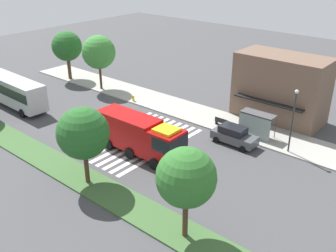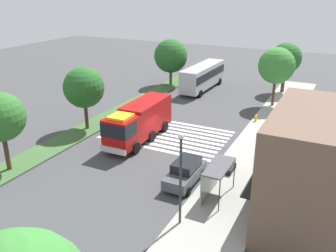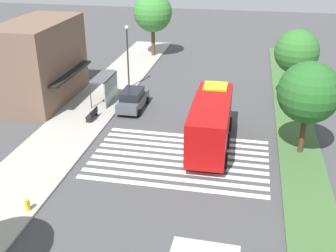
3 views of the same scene
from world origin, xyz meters
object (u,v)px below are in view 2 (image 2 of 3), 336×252
bench_near_shelter (230,166)px  median_tree_far_west (171,56)px  median_tree_west (84,88)px  sidewalk_tree_far_west (286,58)px  transit_bus (203,75)px  bus_stop_shelter (214,174)px  fire_hydrant (256,118)px  median_tree_center (0,117)px  parked_car_west (185,172)px  fire_truck (138,121)px  sidewalk_tree_west (277,66)px  street_lamp (181,172)px

bench_near_shelter → median_tree_far_west: bearing=-144.0°
median_tree_west → sidewalk_tree_far_west: bearing=145.9°
bench_near_shelter → median_tree_far_west: 28.31m
transit_bus → bus_stop_shelter: bearing=-155.9°
fire_hydrant → median_tree_center: bearing=-37.4°
bench_near_shelter → fire_hydrant: size_ratio=2.29×
parked_car_west → median_tree_west: bearing=-111.6°
median_tree_center → fire_hydrant: bearing=142.6°
fire_hydrant → bench_near_shelter: bearing=4.2°
parked_car_west → bench_near_shelter: (-3.08, 2.63, -0.34)m
transit_bus → median_tree_center: (30.40, -5.23, 2.58)m
bench_near_shelter → fire_truck: bearing=-103.0°
sidewalk_tree_far_west → fire_hydrant: bearing=-2.1°
sidewalk_tree_west → parked_car_west: bearing=-5.6°
transit_bus → street_lamp: street_lamp is taller
parked_car_west → sidewalk_tree_far_west: (-29.25, 2.20, 3.97)m
street_lamp → median_tree_west: median_tree_west is taller
median_tree_far_west → median_tree_west: size_ratio=1.05×
street_lamp → fire_hydrant: 20.86m
transit_bus → sidewalk_tree_west: size_ratio=1.51×
bench_near_shelter → median_tree_center: size_ratio=0.24×
bus_stop_shelter → median_tree_center: median_tree_center is taller
fire_hydrant → median_tree_far_west: bearing=-123.0°
fire_truck → median_tree_far_west: median_tree_far_west is taller
median_tree_far_west → median_tree_west: bearing=0.0°
bus_stop_shelter → median_tree_far_west: median_tree_far_west is taller
median_tree_west → transit_bus: bearing=165.5°
sidewalk_tree_west → transit_bus: bearing=-107.5°
street_lamp → sidewalk_tree_far_west: sidewalk_tree_far_west is taller
parked_car_west → bench_near_shelter: bearing=139.8°
bench_near_shelter → sidewalk_tree_west: (-19.25, -0.43, 4.59)m
fire_truck → sidewalk_tree_far_west: sidewalk_tree_far_west is taller
fire_hydrant → street_lamp: bearing=0.3°
bus_stop_shelter → street_lamp: size_ratio=0.56×
fire_truck → median_tree_far_west: size_ratio=1.38×
transit_bus → sidewalk_tree_far_west: sidewalk_tree_far_west is taller
sidewalk_tree_far_west → median_tree_far_west: size_ratio=1.01×
median_tree_far_west → median_tree_center: size_ratio=1.05×
transit_bus → median_tree_far_west: size_ratio=1.60×
transit_bus → sidewalk_tree_west: sidewalk_tree_west is taller
median_tree_center → parked_car_west: bearing=108.6°
fire_truck → bus_stop_shelter: size_ratio=2.70×
sidewalk_tree_far_west → median_tree_center: size_ratio=1.06×
fire_truck → bench_near_shelter: 10.43m
parked_car_west → street_lamp: (4.93, 1.80, 2.86)m
street_lamp → median_tree_far_west: (-30.70, -15.65, 0.70)m
parked_car_west → median_tree_far_west: median_tree_far_west is taller
street_lamp → fire_hydrant: size_ratio=8.86×
bench_near_shelter → parked_car_west: bearing=-40.4°
median_tree_west → fire_hydrant: 19.00m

